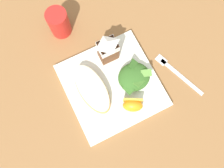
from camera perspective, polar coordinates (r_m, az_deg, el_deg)
The scene contains 8 objects.
ground at distance 0.77m, azimuth -0.00°, elevation -0.48°, with size 3.00×3.00×0.00m, color olive.
white_plate at distance 0.76m, azimuth -0.00°, elevation -0.34°, with size 0.28×0.28×0.02m, color white.
cheesy_pizza_bread at distance 0.73m, azimuth -4.74°, elevation -1.14°, with size 0.10×0.18×0.04m.
green_salad_pile at distance 0.74m, azimuth 5.25°, elevation 1.70°, with size 0.10×0.10×0.05m.
milk_carton at distance 0.72m, azimuth -0.98°, elevation 8.34°, with size 0.06×0.04×0.11m.
orange_wedge_front at distance 0.72m, azimuth 4.94°, elevation -4.98°, with size 0.07×0.06×0.04m.
metal_fork at distance 0.80m, azimuth 14.83°, elevation 2.83°, with size 0.08×0.18×0.01m.
drinking_red_cup at distance 0.81m, azimuth -12.48°, elevation 13.99°, with size 0.07×0.07×0.10m, color red.
Camera 1 is at (-0.08, -0.16, 0.74)m, focal length 38.57 mm.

